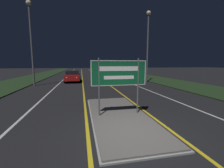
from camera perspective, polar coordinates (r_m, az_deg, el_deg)
ground_plane at (r=5.25m, az=7.88°, el=-18.85°), size 160.00×160.00×0.00m
median_island at (r=6.87m, az=2.59°, el=-11.83°), size 2.51×6.31×0.10m
verge_left at (r=25.76m, az=-29.48°, el=1.61°), size 5.00×100.00×0.08m
verge_right at (r=26.92m, az=12.75°, el=2.64°), size 5.00×100.00×0.08m
centre_line_yellow_left at (r=29.50m, az=-11.34°, el=3.04°), size 0.12×70.00×0.01m
centre_line_yellow_right at (r=29.66m, az=-5.75°, el=3.18°), size 0.12×70.00×0.01m
lane_line_white_left at (r=29.62m, az=-16.69°, el=2.89°), size 0.12×70.00×0.01m
lane_line_white_right at (r=30.07m, az=-0.51°, el=3.28°), size 0.12×70.00×0.01m
edge_line_white_left at (r=30.03m, az=-22.40°, el=2.69°), size 0.10×70.00×0.01m
edge_line_white_right at (r=30.79m, az=4.98°, el=3.36°), size 0.10×70.00×0.01m
highway_sign at (r=6.49m, az=2.70°, el=3.42°), size 2.43×0.07×2.49m
streetlight_left_near at (r=18.06m, az=-28.58°, el=16.97°), size 0.51×0.51×8.57m
streetlight_right_near at (r=19.33m, az=13.51°, el=17.03°), size 0.52×0.52×8.53m
car_receding_0 at (r=17.94m, az=1.21°, el=2.78°), size 1.88×4.20×1.48m
car_receding_1 at (r=25.03m, az=-1.40°, el=4.04°), size 1.90×4.83×1.36m
car_receding_2 at (r=32.99m, az=1.36°, el=5.05°), size 1.90×4.19×1.48m
car_approaching_0 at (r=20.28m, az=-14.75°, el=2.95°), size 1.96×4.41×1.39m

